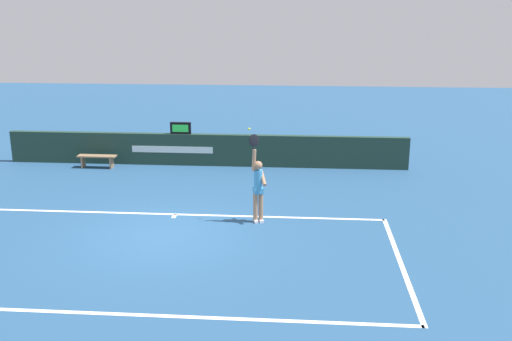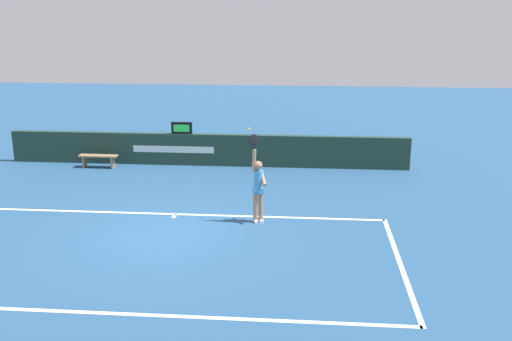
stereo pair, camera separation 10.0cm
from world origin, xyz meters
name	(u,v)px [view 1 (the left image)]	position (x,y,z in m)	size (l,w,h in m)	color
ground_plane	(163,234)	(0.00, 0.00, 0.00)	(60.00, 60.00, 0.00)	navy
court_lines	(151,254)	(0.00, -1.26, 0.00)	(11.84, 5.75, 0.00)	white
back_wall	(206,150)	(0.00, 6.93, 0.59)	(14.78, 0.25, 1.18)	#1E382D
speed_display	(181,128)	(-0.91, 6.93, 1.39)	(0.76, 0.13, 0.43)	black
tennis_player	(258,186)	(2.38, 1.12, 1.03)	(0.50, 0.49, 2.47)	#A37957
tennis_ball	(249,129)	(2.14, 1.21, 2.57)	(0.07, 0.07, 0.07)	#D2E330
courtside_bench_near	(97,158)	(-3.90, 6.27, 0.35)	(1.41, 0.38, 0.46)	#92714F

